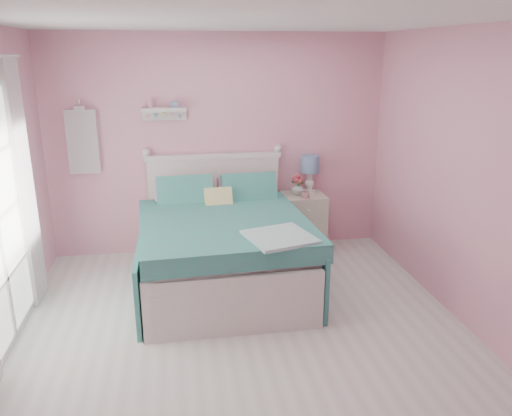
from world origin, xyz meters
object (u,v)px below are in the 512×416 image
object	(u,v)px
nightstand	(303,222)
vase	(297,188)
table_lamp	(310,167)
teacup	(305,195)
bed	(223,248)

from	to	relation	value
nightstand	vase	bearing A→B (deg)	172.48
table_lamp	teacup	world-z (taller)	table_lamp
vase	table_lamp	bearing A→B (deg)	31.08
vase	bed	bearing A→B (deg)	-141.19
bed	vase	size ratio (longest dim) A/B	13.63
table_lamp	vase	size ratio (longest dim) A/B	2.89
nightstand	vase	xyz separation A→B (m)	(-0.08, 0.01, 0.44)
table_lamp	bed	bearing A→B (deg)	-142.26
bed	table_lamp	xyz separation A→B (m)	(1.17, 0.90, 0.63)
nightstand	vase	world-z (taller)	vase
teacup	table_lamp	bearing A→B (deg)	66.27
bed	teacup	bearing A→B (deg)	27.79
vase	teacup	distance (m)	0.18
table_lamp	teacup	distance (m)	0.41
table_lamp	vase	distance (m)	0.31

